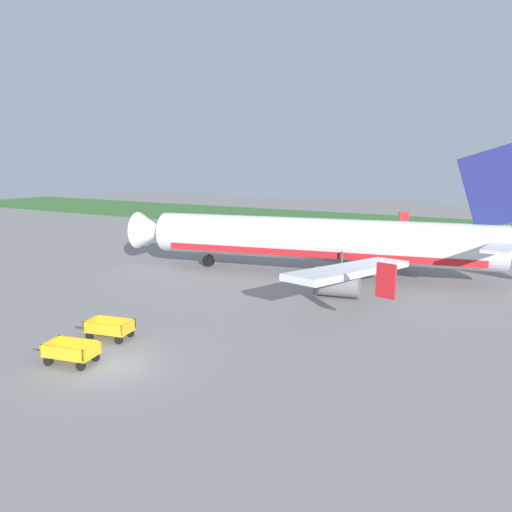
{
  "coord_description": "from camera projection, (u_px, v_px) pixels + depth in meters",
  "views": [
    {
      "loc": [
        16.91,
        -15.0,
        9.63
      ],
      "look_at": [
        -1.06,
        15.29,
        2.8
      ],
      "focal_mm": 33.37,
      "sensor_mm": 36.0,
      "label": 1
    }
  ],
  "objects": [
    {
      "name": "baggage_cart_second_in_row",
      "position": [
        109.0,
        328.0,
        26.56
      ],
      "size": [
        3.63,
        1.92,
        1.07
      ],
      "color": "gold",
      "rests_on": "ground"
    },
    {
      "name": "ground_plane",
      "position": [
        114.0,
        367.0,
        22.96
      ],
      "size": [
        220.0,
        220.0,
        0.0
      ],
      "primitive_type": "plane",
      "color": "gray"
    },
    {
      "name": "baggage_cart_nearest",
      "position": [
        71.0,
        352.0,
        23.25
      ],
      "size": [
        3.63,
        1.92,
        1.07
      ],
      "color": "gold",
      "rests_on": "ground"
    },
    {
      "name": "airplane",
      "position": [
        329.0,
        241.0,
        41.3
      ],
      "size": [
        37.43,
        30.26,
        11.34
      ],
      "color": "silver",
      "rests_on": "ground"
    },
    {
      "name": "grass_strip",
      "position": [
        412.0,
        226.0,
        75.04
      ],
      "size": [
        220.0,
        28.0,
        0.06
      ],
      "primitive_type": "cube",
      "color": "#3D7033",
      "rests_on": "ground"
    }
  ]
}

